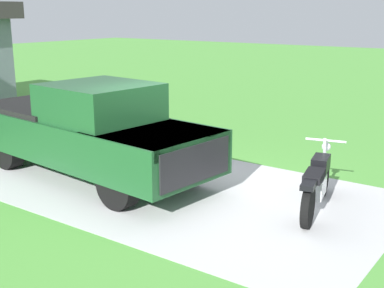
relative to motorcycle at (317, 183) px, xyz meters
The scene contains 4 objects.
ground_plane 2.57m from the motorcycle, 102.63° to the left, with size 80.00×80.00×0.00m, color #4F983C.
driveway_pad 2.57m from the motorcycle, 102.63° to the left, with size 4.60×7.73×0.01m, color #BBBBBB.
motorcycle is the anchor object (origin of this frame).
pickup_truck 4.59m from the motorcycle, 101.20° to the left, with size 2.52×5.78×1.90m.
Camera 1 is at (-7.22, -5.49, 3.23)m, focal length 48.15 mm.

